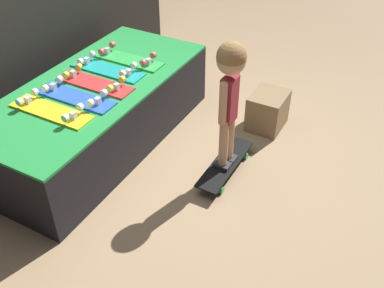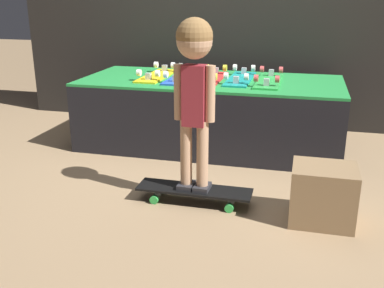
{
  "view_description": "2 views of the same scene",
  "coord_description": "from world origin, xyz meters",
  "views": [
    {
      "loc": [
        -2.32,
        -1.57,
        2.31
      ],
      "look_at": [
        0.04,
        -0.28,
        0.25
      ],
      "focal_mm": 42.0,
      "sensor_mm": 36.0,
      "label": 1
    },
    {
      "loc": [
        0.73,
        -2.93,
        1.21
      ],
      "look_at": [
        0.04,
        -0.21,
        0.26
      ],
      "focal_mm": 42.0,
      "sensor_mm": 36.0,
      "label": 2
    }
  ],
  "objects": [
    {
      "name": "ground_plane",
      "position": [
        0.0,
        0.0,
        0.0
      ],
      "size": [
        16.0,
        16.0,
        0.0
      ],
      "primitive_type": "plane",
      "color": "#9E7F5B"
    },
    {
      "name": "display_rack",
      "position": [
        0.0,
        0.58,
        0.28
      ],
      "size": [
        2.07,
        0.92,
        0.55
      ],
      "color": "black",
      "rests_on": "ground_plane"
    },
    {
      "name": "skateboard_yellow_on_rack",
      "position": [
        -0.46,
        0.59,
        0.57
      ],
      "size": [
        0.18,
        0.64,
        0.09
      ],
      "color": "yellow",
      "rests_on": "display_rack"
    },
    {
      "name": "skateboard_blue_on_rack",
      "position": [
        -0.23,
        0.56,
        0.57
      ],
      "size": [
        0.18,
        0.64,
        0.09
      ],
      "color": "blue",
      "rests_on": "display_rack"
    },
    {
      "name": "skateboard_red_on_rack",
      "position": [
        0.0,
        0.56,
        0.57
      ],
      "size": [
        0.18,
        0.64,
        0.09
      ],
      "color": "red",
      "rests_on": "display_rack"
    },
    {
      "name": "skateboard_teal_on_rack",
      "position": [
        0.23,
        0.61,
        0.57
      ],
      "size": [
        0.18,
        0.64,
        0.09
      ],
      "color": "teal",
      "rests_on": "display_rack"
    },
    {
      "name": "skateboard_green_on_rack",
      "position": [
        0.46,
        0.57,
        0.57
      ],
      "size": [
        0.18,
        0.64,
        0.09
      ],
      "color": "green",
      "rests_on": "display_rack"
    },
    {
      "name": "skateboard_on_floor",
      "position": [
        0.13,
        -0.52,
        0.07
      ],
      "size": [
        0.7,
        0.18,
        0.09
      ],
      "color": "black",
      "rests_on": "ground_plane"
    },
    {
      "name": "child",
      "position": [
        0.13,
        -0.52,
        0.79
      ],
      "size": [
        0.24,
        0.2,
        1.0
      ],
      "rotation": [
        0.0,
        0.0,
        -0.03
      ],
      "color": "#2D2D33",
      "rests_on": "skateboard_on_floor"
    },
    {
      "name": "storage_box",
      "position": [
        0.88,
        -0.58,
        0.16
      ],
      "size": [
        0.34,
        0.29,
        0.32
      ],
      "color": "#8E704C",
      "rests_on": "ground_plane"
    }
  ]
}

